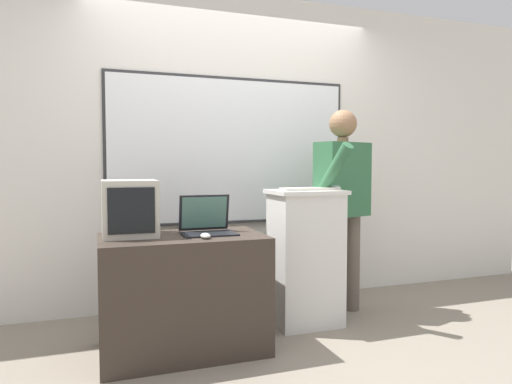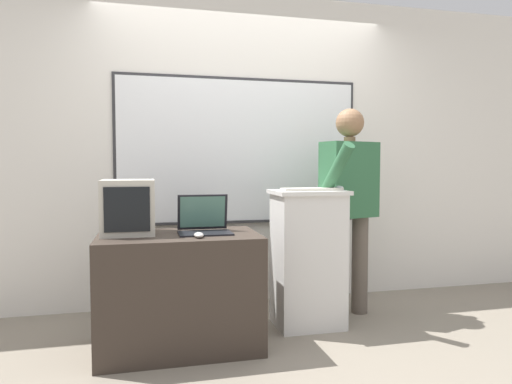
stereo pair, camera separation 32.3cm
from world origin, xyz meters
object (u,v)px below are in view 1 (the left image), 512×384
Objects in this scene: side_desk at (183,293)px; person_presenter at (343,196)px; computer_mouse_by_keyboard at (336,188)px; lectern_podium at (305,257)px; laptop at (206,221)px; wireless_keyboard at (310,189)px; crt_monitor at (129,208)px; computer_mouse_by_laptop at (205,236)px.

side_desk is 1.52m from person_presenter.
side_desk is at bearing 178.47° from person_presenter.
side_desk is 1.35m from computer_mouse_by_keyboard.
lectern_podium reaches higher than side_desk.
laptop is 0.79× the size of wireless_keyboard.
laptop is (0.17, 0.06, 0.45)m from side_desk.
wireless_keyboard reaches higher than laptop.
lectern_podium is at bearing 11.63° from side_desk.
lectern_podium is 2.68× the size of crt_monitor.
crt_monitor reaches higher than side_desk.
laptop reaches higher than computer_mouse_by_laptop.
crt_monitor is (-1.28, -0.10, 0.42)m from lectern_podium.
wireless_keyboard is at bearing 8.53° from side_desk.
person_presenter is 1.23m from laptop.
crt_monitor is (-0.49, 0.04, 0.10)m from laptop.
computer_mouse_by_keyboard is at bearing -4.19° from wireless_keyboard.
person_presenter reaches higher than side_desk.
computer_mouse_by_keyboard reaches higher than wireless_keyboard.
lectern_podium is at bearing 4.39° from crt_monitor.
computer_mouse_by_keyboard is (-0.18, -0.21, 0.08)m from person_presenter.
laptop is at bearing 177.69° from person_presenter.
wireless_keyboard reaches higher than lectern_podium.
computer_mouse_by_laptop is (-0.85, -0.37, 0.26)m from lectern_podium.
person_presenter is at bearing 49.34° from computer_mouse_by_keyboard.
person_presenter reaches higher than crt_monitor.
laptop is 0.50m from crt_monitor.
wireless_keyboard is at bearing 2.04° from crt_monitor.
computer_mouse_by_laptop is 1.14m from computer_mouse_by_keyboard.
wireless_keyboard is (0.80, 0.09, 0.20)m from laptop.
computer_mouse_by_keyboard is (1.06, 0.30, 0.27)m from computer_mouse_by_laptop.
person_presenter is 0.44m from wireless_keyboard.
side_desk is (-0.96, -0.20, -0.14)m from lectern_podium.
computer_mouse_by_laptop is (-0.06, -0.23, -0.06)m from laptop.
lectern_podium is 0.96m from computer_mouse_by_laptop.
computer_mouse_by_keyboard is at bearing 4.00° from laptop.
computer_mouse_by_keyboard is at bearing -17.47° from lectern_podium.
person_presenter reaches higher than laptop.
person_presenter is (1.36, 0.34, 0.58)m from side_desk.
lectern_podium is at bearing 162.53° from computer_mouse_by_keyboard.
computer_mouse_by_laptop is at bearing -156.61° from lectern_podium.
laptop is 0.24m from computer_mouse_by_laptop.
person_presenter is 16.44× the size of computer_mouse_by_keyboard.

